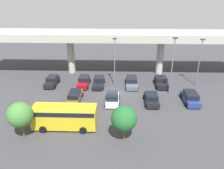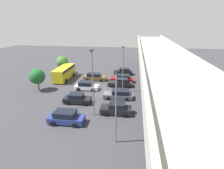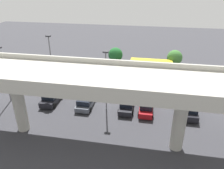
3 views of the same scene
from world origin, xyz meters
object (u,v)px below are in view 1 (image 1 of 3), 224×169
lamp_post_near_aisle (200,59)px  parked_car_6 (161,82)px  parked_car_0 (52,81)px  parked_car_1 (75,97)px  parked_car_3 (112,98)px  parked_car_7 (190,98)px  parked_car_8 (84,81)px  tree_front_right (124,119)px  parked_car_4 (132,82)px  shuttle_bus (65,115)px  lamp_post_by_overpass (115,58)px  parked_car_2 (99,82)px  tree_front_left (20,115)px  parked_car_5 (151,99)px  lamp_post_mid_lot (172,62)px

lamp_post_near_aisle → parked_car_6: bearing=-174.4°
parked_car_0 → parked_car_1: 7.98m
parked_car_3 → parked_car_7: size_ratio=0.98×
parked_car_7 → parked_car_8: size_ratio=0.94×
parked_car_6 → lamp_post_near_aisle: bearing=95.6°
tree_front_right → parked_car_4: bearing=84.1°
shuttle_bus → tree_front_right: tree_front_right is taller
lamp_post_by_overpass → parked_car_3: bearing=-91.2°
parked_car_2 → tree_front_left: (-7.20, -14.96, 2.15)m
parked_car_1 → shuttle_bus: (0.13, -6.84, 0.88)m
lamp_post_by_overpass → tree_front_right: (1.40, -15.65, -2.10)m
parked_car_5 → tree_front_right: (-4.21, -8.82, 2.00)m
parked_car_1 → tree_front_right: bearing=-141.6°
lamp_post_near_aisle → parked_car_5: bearing=-140.8°
parked_car_7 → tree_front_right: 13.79m
parked_car_7 → parked_car_6: bearing=28.1°
parked_car_0 → parked_car_6: (19.19, 0.26, 0.03)m
parked_car_5 → shuttle_bus: 13.08m
parked_car_3 → shuttle_bus: (-5.52, -6.53, 0.88)m
parked_car_5 → lamp_post_near_aisle: bearing=-50.8°
parked_car_2 → parked_car_4: (5.75, 0.19, -0.01)m
shuttle_bus → lamp_post_near_aisle: (20.05, 13.74, 3.15)m
lamp_post_mid_lot → tree_front_left: lamp_post_mid_lot is taller
parked_car_8 → lamp_post_mid_lot: lamp_post_mid_lot is taller
shuttle_bus → parked_car_2: bearing=-102.7°
parked_car_7 → parked_car_3: bearing=92.5°
parked_car_3 → parked_car_6: parked_car_6 is taller
parked_car_4 → lamp_post_by_overpass: (-2.99, 0.37, 4.11)m
parked_car_5 → tree_front_right: tree_front_right is taller
parked_car_2 → parked_car_7: size_ratio=1.07×
parked_car_6 → parked_car_7: 6.91m
parked_car_0 → lamp_post_near_aisle: lamp_post_near_aisle is taller
shuttle_bus → lamp_post_by_overpass: lamp_post_by_overpass is taller
tree_front_left → parked_car_7: bearing=23.1°
lamp_post_near_aisle → parked_car_7: bearing=-113.9°
parked_car_3 → lamp_post_mid_lot: lamp_post_mid_lot is taller
parked_car_6 → tree_front_right: size_ratio=1.03×
parked_car_8 → lamp_post_by_overpass: (5.41, 0.44, 4.09)m
parked_car_4 → tree_front_left: 20.04m
tree_front_right → parked_car_6: bearing=66.2°
parked_car_4 → parked_car_7: (8.43, -6.01, 0.08)m
tree_front_right → parked_car_8: bearing=114.1°
tree_front_left → shuttle_bus: bearing=26.0°
parked_car_4 → tree_front_left: (-12.95, -15.14, 2.16)m
lamp_post_near_aisle → tree_front_right: size_ratio=1.96×
parked_car_6 → parked_car_8: 13.57m
parked_car_2 → parked_car_7: (14.18, -5.82, 0.07)m
parked_car_0 → tree_front_right: bearing=39.4°
parked_car_6 → lamp_post_mid_lot: lamp_post_mid_lot is taller
parked_car_0 → lamp_post_mid_lot: lamp_post_mid_lot is taller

